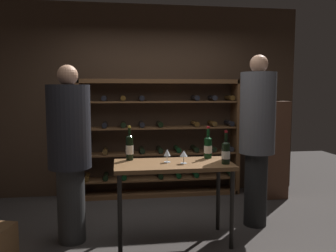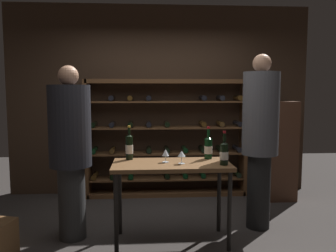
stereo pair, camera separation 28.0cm
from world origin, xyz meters
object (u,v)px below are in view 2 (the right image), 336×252
(person_guest_plum_blouse, at_px, (70,145))
(wine_glass_stemmed_right, at_px, (182,154))
(wine_bottle_red_label, at_px, (129,147))
(person_bystander_red_print, at_px, (260,133))
(wine_bottle_amber_reserve, at_px, (224,153))
(wine_bottle_black_capsule, at_px, (208,147))
(display_cabinet, at_px, (279,151))
(tasting_table, at_px, (172,172))
(wine_glass_stemmed_center, at_px, (166,153))
(wine_rack, at_px, (167,139))

(person_guest_plum_blouse, bearing_deg, wine_glass_stemmed_right, -16.16)
(wine_bottle_red_label, xyz_separation_m, wine_glass_stemmed_right, (0.53, -0.26, -0.04))
(person_bystander_red_print, xyz_separation_m, wine_glass_stemmed_right, (-0.93, -0.36, -0.17))
(wine_bottle_amber_reserve, relative_size, wine_bottle_black_capsule, 0.97)
(person_bystander_red_print, bearing_deg, person_guest_plum_blouse, -45.69)
(display_cabinet, bearing_deg, wine_bottle_red_label, -151.73)
(wine_bottle_amber_reserve, bearing_deg, wine_bottle_black_capsule, 107.19)
(wine_glass_stemmed_right, bearing_deg, tasting_table, 153.47)
(tasting_table, bearing_deg, wine_glass_stemmed_right, -26.53)
(person_guest_plum_blouse, relative_size, wine_glass_stemmed_center, 13.38)
(wine_bottle_black_capsule, xyz_separation_m, wine_glass_stemmed_center, (-0.47, -0.16, -0.03))
(person_bystander_red_print, distance_m, wine_bottle_amber_reserve, 0.69)
(wine_bottle_amber_reserve, distance_m, wine_glass_stemmed_center, 0.59)
(wine_rack, relative_size, person_bystander_red_print, 1.22)
(wine_bottle_black_capsule, bearing_deg, wine_bottle_red_label, 179.00)
(wine_rack, bearing_deg, person_guest_plum_blouse, -126.93)
(wine_glass_stemmed_center, bearing_deg, wine_bottle_black_capsule, 18.39)
(wine_rack, distance_m, wine_glass_stemmed_right, 1.69)
(wine_glass_stemmed_center, bearing_deg, person_guest_plum_blouse, 172.37)
(wine_glass_stemmed_right, bearing_deg, wine_bottle_red_label, 154.34)
(wine_rack, bearing_deg, person_bystander_red_print, -53.98)
(tasting_table, distance_m, wine_bottle_black_capsule, 0.51)
(wine_rack, height_order, wine_bottle_red_label, wine_rack)
(wine_rack, bearing_deg, wine_bottle_red_label, -109.13)
(wine_bottle_red_label, bearing_deg, wine_bottle_black_capsule, -1.00)
(tasting_table, relative_size, display_cabinet, 0.84)
(wine_glass_stemmed_right, bearing_deg, wine_rack, 91.26)
(person_guest_plum_blouse, bearing_deg, wine_rack, 47.66)
(tasting_table, bearing_deg, wine_bottle_black_capsule, 25.07)
(person_guest_plum_blouse, height_order, person_bystander_red_print, person_bystander_red_print)
(wine_bottle_red_label, distance_m, wine_bottle_black_capsule, 0.85)
(tasting_table, relative_size, wine_bottle_black_capsule, 3.44)
(wine_rack, relative_size, wine_bottle_amber_reserve, 7.11)
(tasting_table, height_order, person_bystander_red_print, person_bystander_red_print)
(person_guest_plum_blouse, height_order, wine_glass_stemmed_center, person_guest_plum_blouse)
(wine_bottle_red_label, bearing_deg, display_cabinet, 28.27)
(tasting_table, relative_size, person_bystander_red_print, 0.61)
(tasting_table, xyz_separation_m, person_bystander_red_print, (1.02, 0.32, 0.36))
(person_guest_plum_blouse, height_order, wine_bottle_amber_reserve, person_guest_plum_blouse)
(wine_bottle_amber_reserve, distance_m, wine_glass_stemmed_right, 0.42)
(wine_bottle_black_capsule, bearing_deg, tasting_table, -154.93)
(person_bystander_red_print, bearing_deg, wine_glass_stemmed_center, -35.28)
(person_bystander_red_print, relative_size, display_cabinet, 1.39)
(wine_rack, height_order, person_bystander_red_print, person_bystander_red_print)
(tasting_table, xyz_separation_m, wine_bottle_amber_reserve, (0.51, -0.13, 0.22))
(display_cabinet, distance_m, wine_bottle_black_capsule, 1.71)
(wine_bottle_black_capsule, xyz_separation_m, wine_glass_stemmed_right, (-0.32, -0.24, -0.03))
(wine_bottle_red_label, bearing_deg, person_bystander_red_print, 4.22)
(tasting_table, bearing_deg, display_cabinet, 38.83)
(wine_rack, distance_m, person_bystander_red_print, 1.65)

